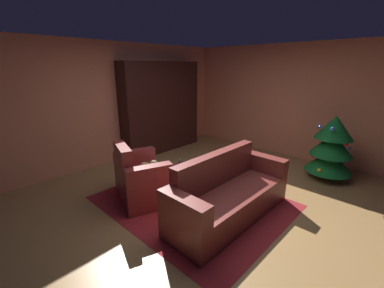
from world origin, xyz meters
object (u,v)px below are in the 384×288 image
(coffee_table, at_px, (191,180))
(armchair_red, at_px, (140,180))
(couch_red, at_px, (228,196))
(book_stack_on_table, at_px, (191,175))
(decorated_tree, at_px, (332,147))
(bookshelf_unit, at_px, (166,109))
(bottle_on_table, at_px, (180,171))

(coffee_table, bearing_deg, armchair_red, -140.98)
(couch_red, bearing_deg, book_stack_on_table, -172.06)
(decorated_tree, bearing_deg, bookshelf_unit, -164.86)
(bookshelf_unit, relative_size, decorated_tree, 1.80)
(armchair_red, xyz_separation_m, bottle_on_table, (0.54, 0.35, 0.20))
(armchair_red, xyz_separation_m, book_stack_on_table, (0.63, 0.49, 0.12))
(book_stack_on_table, bearing_deg, bookshelf_unit, 146.83)
(couch_red, xyz_separation_m, coffee_table, (-0.66, -0.07, 0.06))
(decorated_tree, bearing_deg, book_stack_on_table, -117.91)
(bookshelf_unit, height_order, armchair_red, bookshelf_unit)
(bookshelf_unit, distance_m, couch_red, 3.29)
(bookshelf_unit, height_order, bottle_on_table, bookshelf_unit)
(armchair_red, distance_m, bottle_on_table, 0.67)
(armchair_red, distance_m, book_stack_on_table, 0.81)
(couch_red, height_order, decorated_tree, decorated_tree)
(couch_red, xyz_separation_m, book_stack_on_table, (-0.65, -0.09, 0.15))
(armchair_red, distance_m, coffee_table, 0.80)
(bookshelf_unit, xyz_separation_m, decorated_tree, (3.53, 0.96, -0.42))
(armchair_red, height_order, coffee_table, armchair_red)
(couch_red, bearing_deg, coffee_table, -173.58)
(bottle_on_table, bearing_deg, couch_red, 16.86)
(book_stack_on_table, bearing_deg, bottle_on_table, -125.69)
(coffee_table, height_order, decorated_tree, decorated_tree)
(book_stack_on_table, height_order, bottle_on_table, bottle_on_table)
(couch_red, height_order, bottle_on_table, couch_red)
(armchair_red, xyz_separation_m, decorated_tree, (1.92, 2.91, 0.29))
(bookshelf_unit, bearing_deg, coffee_table, -33.03)
(decorated_tree, bearing_deg, bottle_on_table, -118.35)
(armchair_red, height_order, decorated_tree, decorated_tree)
(bottle_on_table, distance_m, decorated_tree, 2.91)
(bottle_on_table, bearing_deg, decorated_tree, 61.65)
(couch_red, relative_size, decorated_tree, 1.69)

